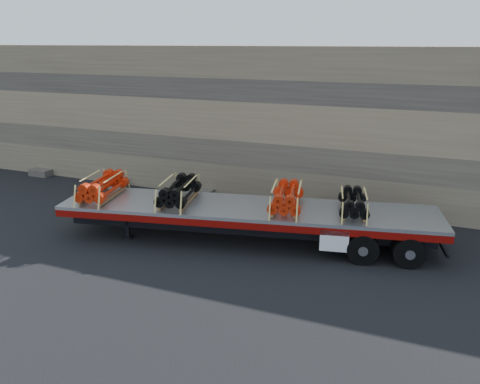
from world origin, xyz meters
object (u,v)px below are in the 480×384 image
Objects in this scene: bundle_midfront at (179,192)px; bundle_midrear at (286,198)px; bundle_rear at (353,203)px; trailer at (246,223)px; bundle_front at (103,187)px.

bundle_midrear is (3.97, 0.79, -0.01)m from bundle_midfront.
bundle_midfront is at bearing 180.00° from bundle_rear.
trailer is 1.83m from bundle_midrear.
bundle_front reaches higher than bundle_midfront.
bundle_midrear is 2.36m from bundle_rear.
bundle_midfront is at bearing 0.00° from bundle_front.
bundle_front is 7.13m from bundle_midrear.
bundle_midrear is 1.14× the size of bundle_rear.
bundle_rear is (6.29, 1.25, -0.06)m from bundle_midfront.
trailer is 5.78m from bundle_front.
bundle_front is at bearing 180.00° from trailer.
bundle_midfront is at bearing 180.00° from trailer.
bundle_midfront is 6.42m from bundle_rear.
trailer is at bearing -0.00° from bundle_midfront.
bundle_front is (-5.56, -1.11, 1.11)m from trailer.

